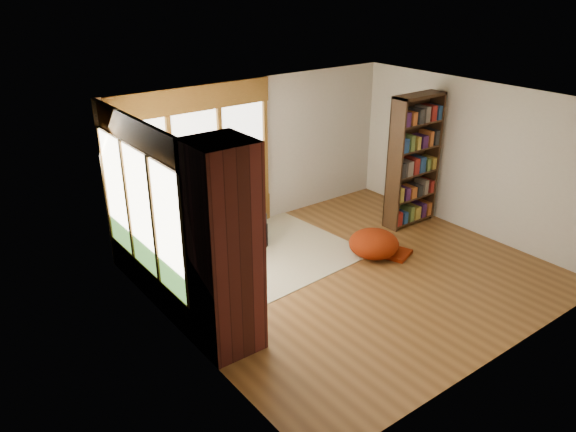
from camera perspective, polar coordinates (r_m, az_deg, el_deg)
floor at (r=8.60m, az=6.51°, el=-5.90°), size 5.50×5.50×0.00m
ceiling at (r=7.67m, az=7.41°, el=11.25°), size 5.50×5.50×0.00m
wall_back at (r=9.88m, az=-3.14°, el=6.43°), size 5.50×0.04×2.60m
wall_front at (r=6.65m, az=21.94°, el=-4.28°), size 5.50×0.04×2.60m
wall_left at (r=6.58m, az=-10.72°, el=-3.15°), size 0.04×5.00×2.60m
wall_right at (r=10.06m, az=18.42°, el=5.55°), size 0.04×5.00×2.60m
windows_back at (r=9.26m, az=-9.22°, el=5.28°), size 2.82×0.10×1.90m
windows_left at (r=7.58m, az=-14.70°, el=0.58°), size 0.10×2.62×1.90m
roller_blind at (r=8.19m, az=-17.12°, el=5.02°), size 0.03×0.72×0.90m
brick_chimney at (r=6.45m, az=-6.54°, el=-3.46°), size 0.70×0.70×2.60m
sectional_sofa at (r=8.71m, az=-10.69°, el=-3.53°), size 2.20×2.20×0.80m
area_rug at (r=9.02m, az=-3.69°, el=-4.25°), size 3.36×2.67×0.01m
bookshelf at (r=10.08m, az=12.65°, el=5.47°), size 1.00×0.33×2.34m
pouf at (r=9.08m, az=8.72°, el=-2.73°), size 0.97×0.97×0.43m
dog_tan at (r=8.65m, az=-10.00°, el=0.05°), size 1.10×0.95×0.54m
dog_brindle at (r=7.74m, az=-9.77°, el=-3.35°), size 0.67×0.88×0.44m
throw_pillows at (r=8.60m, az=-10.56°, el=-0.59°), size 1.98×1.68×0.45m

